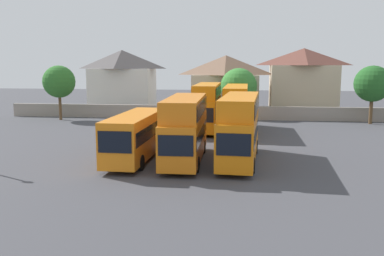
{
  "coord_description": "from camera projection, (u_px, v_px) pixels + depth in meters",
  "views": [
    {
      "loc": [
        4.22,
        -30.85,
        7.3
      ],
      "look_at": [
        0.0,
        3.0,
        2.08
      ],
      "focal_mm": 39.23,
      "sensor_mm": 36.0,
      "label": 1
    }
  ],
  "objects": [
    {
      "name": "ground",
      "position": [
        208.0,
        126.0,
        49.54
      ],
      "size": [
        140.0,
        140.0,
        0.0
      ],
      "primitive_type": "plane",
      "color": "#424247"
    },
    {
      "name": "depot_boundary_wall",
      "position": [
        212.0,
        112.0,
        55.82
      ],
      "size": [
        56.0,
        0.5,
        1.8
      ],
      "primitive_type": "cube",
      "color": "gray",
      "rests_on": "ground"
    },
    {
      "name": "bus_1",
      "position": [
        136.0,
        134.0,
        31.93
      ],
      "size": [
        2.74,
        10.19,
        3.53
      ],
      "rotation": [
        0.0,
        0.0,
        -1.58
      ],
      "color": "orange",
      "rests_on": "ground"
    },
    {
      "name": "bus_2",
      "position": [
        185.0,
        126.0,
        31.34
      ],
      "size": [
        2.84,
        10.18,
        4.85
      ],
      "rotation": [
        0.0,
        0.0,
        -1.55
      ],
      "color": "orange",
      "rests_on": "ground"
    },
    {
      "name": "bus_3",
      "position": [
        240.0,
        125.0,
        31.21
      ],
      "size": [
        3.07,
        10.61,
        4.97
      ],
      "rotation": [
        0.0,
        0.0,
        -1.63
      ],
      "color": "orange",
      "rests_on": "ground"
    },
    {
      "name": "bus_4",
      "position": [
        177.0,
        113.0,
        46.26
      ],
      "size": [
        2.87,
        10.22,
        3.47
      ],
      "rotation": [
        0.0,
        0.0,
        -1.54
      ],
      "color": "orange",
      "rests_on": "ground"
    },
    {
      "name": "bus_5",
      "position": [
        207.0,
        105.0,
        46.07
      ],
      "size": [
        2.56,
        10.2,
        5.12
      ],
      "rotation": [
        0.0,
        0.0,
        -1.57
      ],
      "color": "orange",
      "rests_on": "ground"
    },
    {
      "name": "bus_6",
      "position": [
        236.0,
        106.0,
        45.53
      ],
      "size": [
        2.62,
        11.46,
        4.95
      ],
      "rotation": [
        0.0,
        0.0,
        -1.58
      ],
      "color": "orange",
      "rests_on": "ground"
    },
    {
      "name": "house_terrace_left",
      "position": [
        122.0,
        80.0,
        65.96
      ],
      "size": [
        10.04,
        6.37,
        9.45
      ],
      "color": "silver",
      "rests_on": "ground"
    },
    {
      "name": "house_terrace_centre",
      "position": [
        226.0,
        84.0,
        62.49
      ],
      "size": [
        10.16,
        6.53,
        8.57
      ],
      "color": "#C6B293",
      "rests_on": "ground"
    },
    {
      "name": "house_terrace_right",
      "position": [
        303.0,
        80.0,
        62.03
      ],
      "size": [
        10.03,
        6.38,
        9.59
      ],
      "color": "#C6B293",
      "rests_on": "ground"
    },
    {
      "name": "tree_left_of_lot",
      "position": [
        373.0,
        84.0,
        50.84
      ],
      "size": [
        4.4,
        4.4,
        7.13
      ],
      "color": "brown",
      "rests_on": "ground"
    },
    {
      "name": "tree_behind_wall",
      "position": [
        59.0,
        82.0,
        54.68
      ],
      "size": [
        4.21,
        4.21,
        7.12
      ],
      "color": "brown",
      "rests_on": "ground"
    },
    {
      "name": "tree_right_of_lot",
      "position": [
        239.0,
        86.0,
        57.34
      ],
      "size": [
        4.98,
        4.98,
        6.76
      ],
      "color": "brown",
      "rests_on": "ground"
    }
  ]
}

